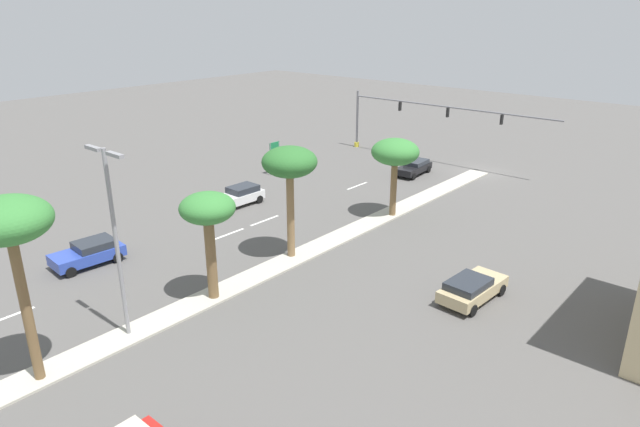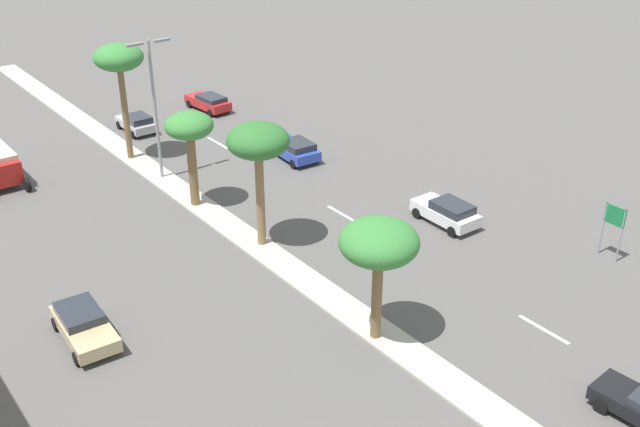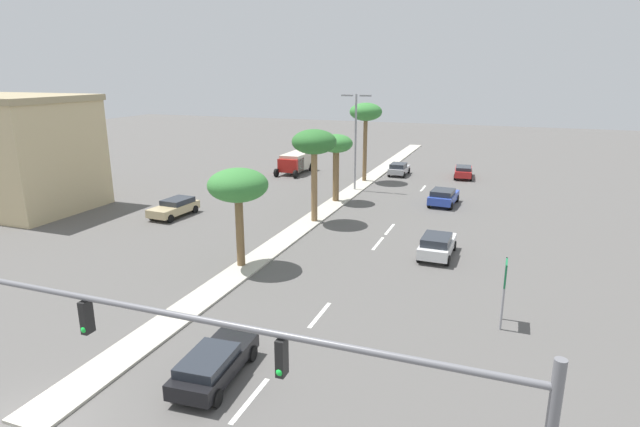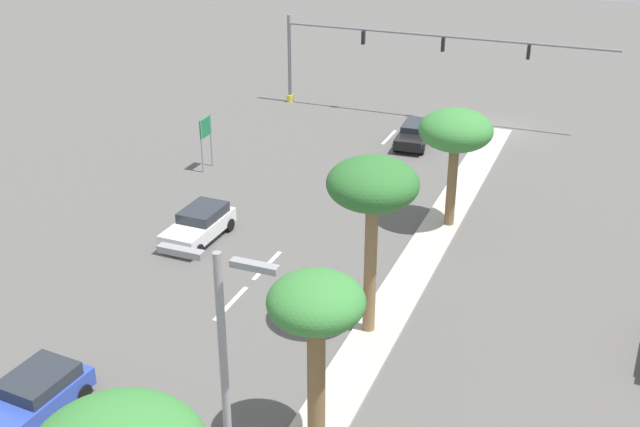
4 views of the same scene
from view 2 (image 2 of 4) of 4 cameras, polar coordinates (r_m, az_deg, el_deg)
ground_plane at (r=43.16m, az=-6.22°, el=-1.54°), size 160.00×160.00×0.00m
median_curb at (r=49.40m, az=-11.09°, el=2.02°), size 1.80×71.16×0.12m
lane_stripe_leading at (r=36.51m, az=16.75°, el=-8.49°), size 0.20×2.80×0.01m
lane_stripe_near at (r=42.76m, az=4.69°, el=-1.75°), size 0.20×2.80×0.01m
lane_stripe_outboard at (r=45.08m, az=1.73°, el=-0.06°), size 0.20×2.80×0.01m
lane_stripe_rear at (r=56.25m, az=-7.83°, el=5.37°), size 0.20×2.80×0.01m
directional_road_sign at (r=42.49m, az=21.57°, el=-0.60°), size 0.10×1.22×3.08m
palm_tree_right at (r=31.91m, az=4.54°, el=-2.36°), size 3.51×3.51×5.86m
palm_tree_front at (r=39.27m, az=-4.76°, el=5.32°), size 3.36×3.36×7.06m
palm_tree_far at (r=44.82m, az=-9.97°, el=6.33°), size 2.91×2.91×5.93m
palm_tree_rear at (r=52.33m, az=-15.15°, el=11.25°), size 3.34×3.34×8.12m
street_lamp_near at (r=49.03m, az=-12.59°, el=8.57°), size 2.90×0.24×9.16m
sedan_silver_outboard at (r=59.37m, az=-13.88°, el=6.77°), size 1.92×3.83×1.40m
sedan_red_near at (r=63.12m, az=-8.54°, el=8.46°), size 2.17×4.59×1.35m
sedan_blue_left at (r=52.59m, az=-1.95°, el=4.95°), size 2.36×4.29×1.44m
sedan_tan_inboard at (r=35.67m, az=-17.65°, el=-8.13°), size 2.25×4.51×1.36m
sedan_white_front at (r=44.26m, az=9.70°, el=0.13°), size 2.03×4.22×1.49m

